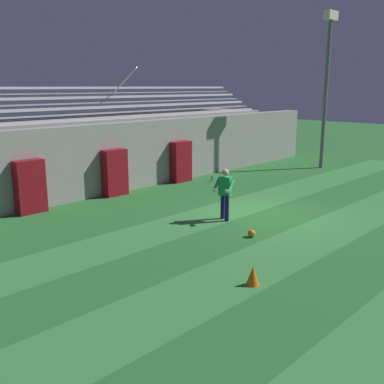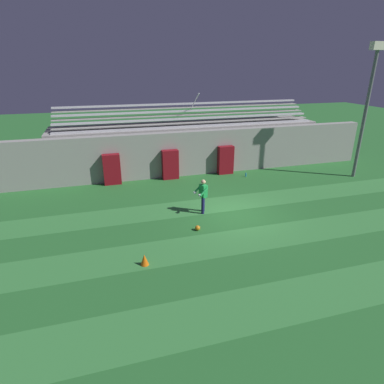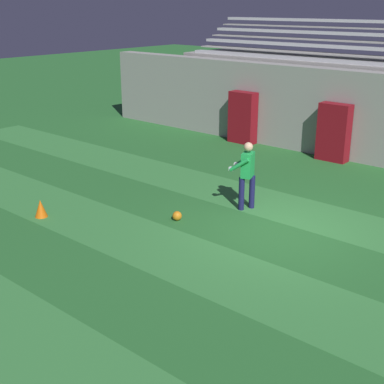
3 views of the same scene
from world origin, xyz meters
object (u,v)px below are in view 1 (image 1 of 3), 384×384
Objects in this scene: soccer_ball at (251,233)px; traffic_cone at (253,276)px; water_bottle at (212,179)px; floodlight_pole at (327,71)px; padding_pillar_gate_left at (115,173)px; padding_pillar_far_left at (30,187)px; padding_pillar_gate_right at (181,162)px; goalkeeper at (225,191)px.

traffic_cone is at bearing -143.01° from soccer_ball.
soccer_ball is at bearing -130.27° from water_bottle.
floodlight_pole is at bearing -15.62° from water_bottle.
padding_pillar_gate_left is 4.34× the size of traffic_cone.
traffic_cone is at bearing -86.22° from padding_pillar_far_left.
padding_pillar_gate_right is 7.59× the size of water_bottle.
padding_pillar_gate_right reaches higher than traffic_cone.
soccer_ball is 0.52× the size of traffic_cone.
water_bottle is (5.06, 5.97, 0.01)m from soccer_ball.
goalkeeper is at bearing -53.47° from padding_pillar_far_left.
padding_pillar_far_left is at bearing 126.53° from goalkeeper.
padding_pillar_gate_right is 9.12m from floodlight_pole.
padding_pillar_gate_right is at bearing 0.00° from padding_pillar_far_left.
padding_pillar_gate_right is 1.00× the size of padding_pillar_far_left.
padding_pillar_far_left is 8.92m from traffic_cone.
padding_pillar_far_left is 4.34× the size of traffic_cone.
water_bottle is at bearing -11.64° from padding_pillar_gate_left.
padding_pillar_far_left reaches higher than traffic_cone.
padding_pillar_far_left is at bearing 180.00° from padding_pillar_gate_left.
padding_pillar_gate_right is 4.34× the size of traffic_cone.
water_bottle is (4.29, 4.32, -0.83)m from goalkeeper.
soccer_ball is 0.92× the size of water_bottle.
padding_pillar_far_left is at bearing 180.00° from padding_pillar_gate_right.
traffic_cone is (-14.26, -6.05, -4.77)m from floodlight_pole.
water_bottle is (4.69, -0.97, -0.79)m from padding_pillar_gate_left.
goalkeeper is 6.15m from water_bottle.
padding_pillar_gate_left reaches higher than traffic_cone.
padding_pillar_far_left is at bearing 93.78° from traffic_cone.
padding_pillar_far_left reaches higher than water_bottle.
padding_pillar_gate_left is 1.00× the size of padding_pillar_far_left.
floodlight_pole is 13.32m from soccer_ball.
floodlight_pole is (7.67, -2.82, 4.07)m from padding_pillar_gate_right.
padding_pillar_far_left is at bearing 173.29° from water_bottle.
traffic_cone is (-3.33, -3.58, -0.74)m from goalkeeper.
floodlight_pole is 4.70× the size of goalkeeper.
padding_pillar_gate_left and padding_pillar_gate_right have the same top height.
traffic_cone is at bearing -126.62° from padding_pillar_gate_right.
floodlight_pole is at bearing 12.73° from goalkeeper.
traffic_cone is at bearing -108.30° from padding_pillar_gate_left.
padding_pillar_gate_right is at bearing 58.34° from goalkeeper.
soccer_ball is at bearing -160.60° from floodlight_pole.
goalkeeper is at bearing 65.13° from soccer_ball.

